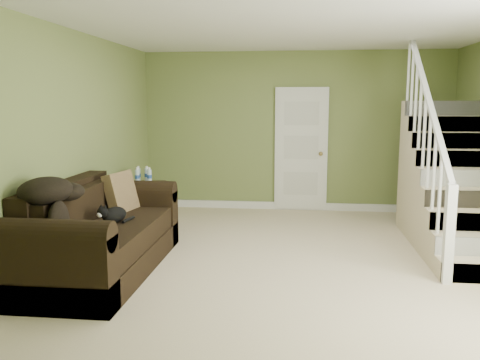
% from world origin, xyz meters
% --- Properties ---
extents(floor, '(5.00, 5.50, 0.01)m').
position_xyz_m(floor, '(0.00, 0.00, 0.00)').
color(floor, '#C2AF8C').
rests_on(floor, ground).
extents(ceiling, '(5.00, 5.50, 0.01)m').
position_xyz_m(ceiling, '(0.00, 0.00, 2.60)').
color(ceiling, white).
rests_on(ceiling, wall_back).
extents(wall_back, '(5.00, 0.04, 2.60)m').
position_xyz_m(wall_back, '(0.00, 2.75, 1.30)').
color(wall_back, olive).
rests_on(wall_back, floor).
extents(wall_front, '(5.00, 0.04, 2.60)m').
position_xyz_m(wall_front, '(0.00, -2.75, 1.30)').
color(wall_front, olive).
rests_on(wall_front, floor).
extents(wall_left, '(0.04, 5.50, 2.60)m').
position_xyz_m(wall_left, '(-2.50, 0.00, 1.30)').
color(wall_left, olive).
rests_on(wall_left, floor).
extents(baseboard_back, '(5.00, 0.04, 0.12)m').
position_xyz_m(baseboard_back, '(0.00, 2.72, 0.06)').
color(baseboard_back, white).
rests_on(baseboard_back, floor).
extents(baseboard_left, '(0.04, 5.50, 0.12)m').
position_xyz_m(baseboard_left, '(-2.47, 0.00, 0.06)').
color(baseboard_left, white).
rests_on(baseboard_left, floor).
extents(door, '(0.86, 0.12, 2.02)m').
position_xyz_m(door, '(0.10, 2.71, 1.01)').
color(door, white).
rests_on(door, floor).
extents(staircase, '(1.00, 2.51, 2.82)m').
position_xyz_m(staircase, '(1.99, 0.97, 0.64)').
color(staircase, '#C2AF8C').
rests_on(staircase, floor).
extents(sofa, '(1.04, 2.40, 0.95)m').
position_xyz_m(sofa, '(-2.02, -0.66, 0.36)').
color(sofa, black).
rests_on(sofa, floor).
extents(side_table, '(0.62, 0.62, 0.88)m').
position_xyz_m(side_table, '(-2.09, 1.21, 0.33)').
color(side_table, black).
rests_on(side_table, floor).
extents(cat, '(0.29, 0.48, 0.23)m').
position_xyz_m(cat, '(-1.87, -0.61, 0.60)').
color(cat, black).
rests_on(cat, sofa).
extents(banana, '(0.15, 0.22, 0.06)m').
position_xyz_m(banana, '(-1.85, -0.91, 0.54)').
color(banana, yellow).
rests_on(banana, sofa).
extents(throw_pillow, '(0.32, 0.52, 0.50)m').
position_xyz_m(throw_pillow, '(-2.01, 0.05, 0.72)').
color(throw_pillow, '#442F1B').
rests_on(throw_pillow, sofa).
extents(throw_blanket, '(0.59, 0.69, 0.25)m').
position_xyz_m(throw_blanket, '(-2.23, -1.33, 0.98)').
color(throw_blanket, black).
rests_on(throw_blanket, sofa).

